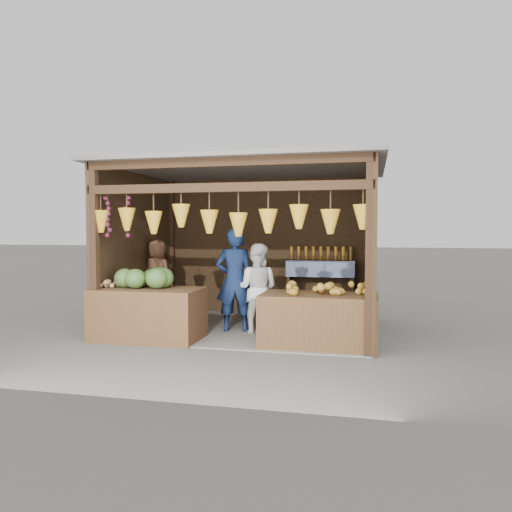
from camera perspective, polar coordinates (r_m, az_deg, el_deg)
The scene contains 12 objects.
ground at distance 8.31m, azimuth -0.84°, elevation -8.30°, with size 80.00×80.00×0.00m, color #514F49.
stall_structure at distance 8.12m, azimuth -1.15°, elevation 3.25°, with size 4.30×3.30×2.66m.
back_shelf at distance 9.27m, azimuth 7.39°, elevation -1.70°, with size 1.25×0.32×1.32m.
counter_left at distance 7.61m, azimuth -12.24°, elevation -6.49°, with size 1.58×0.85×0.77m, color #4B2C19.
counter_right at distance 7.06m, azimuth 7.20°, elevation -7.31°, with size 1.60×0.85×0.74m, color #462717.
stool at distance 8.96m, azimuth -11.14°, elevation -6.66°, with size 0.29×0.29×0.27m, color black.
man_standing at distance 7.92m, azimuth -2.45°, elevation -2.79°, with size 0.61×0.40×1.66m, color #122145.
woman_standing at distance 7.85m, azimuth 0.11°, elevation -3.73°, with size 0.69×0.54×1.42m, color white.
vendor_seated at distance 8.87m, azimuth -11.19°, elevation -2.02°, with size 0.58×0.38×1.19m, color brown.
melon_pile at distance 7.60m, azimuth -12.47°, elevation -2.37°, with size 1.00×0.50×0.32m, color #194612, non-canonical shape.
tanfruit_pile at distance 7.82m, azimuth -16.32°, elevation -2.97°, with size 0.34×0.40×0.13m, color #A9844E, non-canonical shape.
mango_pile at distance 6.94m, azimuth 8.01°, elevation -3.50°, with size 1.40×0.64×0.22m, color #CE621B, non-canonical shape.
Camera 1 is at (1.96, -7.91, 1.63)m, focal length 35.00 mm.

